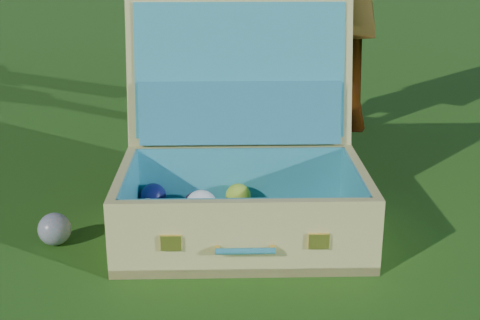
# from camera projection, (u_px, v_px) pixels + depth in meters

# --- Properties ---
(ground) EXTENTS (60.00, 60.00, 0.00)m
(ground) POSITION_uv_depth(u_px,v_px,m) (274.00, 221.00, 1.55)
(ground) COLOR #215114
(ground) RESTS_ON ground
(stray_ball) EXTENTS (0.07, 0.07, 0.07)m
(stray_ball) POSITION_uv_depth(u_px,v_px,m) (55.00, 229.00, 1.42)
(stray_ball) COLOR teal
(stray_ball) RESTS_ON ground
(suitcase) EXTENTS (0.55, 0.49, 0.50)m
(suitcase) POSITION_uv_depth(u_px,v_px,m) (240.00, 166.00, 1.48)
(suitcase) COLOR #D4C972
(suitcase) RESTS_ON ground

